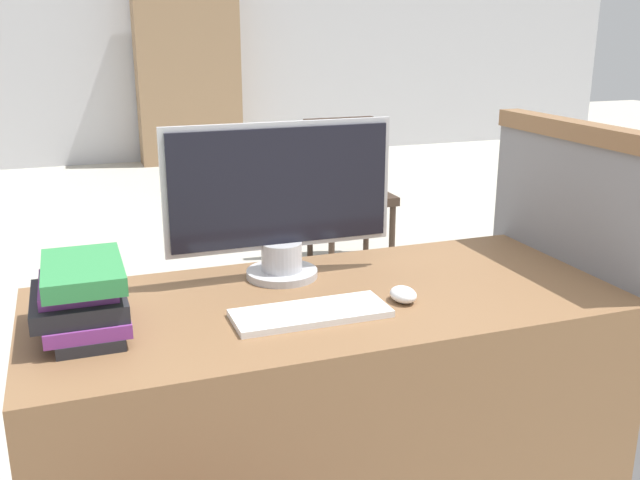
{
  "coord_description": "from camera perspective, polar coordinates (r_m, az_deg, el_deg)",
  "views": [
    {
      "loc": [
        -0.59,
        -1.24,
        1.39
      ],
      "look_at": [
        -0.03,
        0.3,
        0.9
      ],
      "focal_mm": 40.0,
      "sensor_mm": 36.0,
      "label": 1
    }
  ],
  "objects": [
    {
      "name": "wall_back",
      "position": [
        7.81,
        -16.18,
        16.18
      ],
      "size": [
        12.0,
        0.06,
        2.8
      ],
      "color": "silver",
      "rests_on": "ground_plane"
    },
    {
      "name": "bookshelf_far",
      "position": [
        7.67,
        -10.48,
        12.66
      ],
      "size": [
        1.05,
        0.32,
        1.76
      ],
      "color": "#9E7A56",
      "rests_on": "ground_plane"
    },
    {
      "name": "mouse",
      "position": [
        1.77,
        6.68,
        -4.34
      ],
      "size": [
        0.06,
        0.08,
        0.04
      ],
      "color": "white",
      "rests_on": "desk"
    },
    {
      "name": "book_stack",
      "position": [
        1.65,
        -18.47,
        -4.4
      ],
      "size": [
        0.2,
        0.28,
        0.16
      ],
      "color": "#232328",
      "rests_on": "desk"
    },
    {
      "name": "keyboard",
      "position": [
        1.68,
        -0.75,
        -5.88
      ],
      "size": [
        0.37,
        0.14,
        0.02
      ],
      "color": "white",
      "rests_on": "desk"
    },
    {
      "name": "far_chair",
      "position": [
        4.3,
        2.07,
        4.57
      ],
      "size": [
        0.44,
        0.44,
        0.86
      ],
      "rotation": [
        0.0,
        0.0,
        -0.89
      ],
      "color": "#38281E",
      "rests_on": "ground_plane"
    },
    {
      "name": "monitor",
      "position": [
        1.88,
        -3.17,
        3.13
      ],
      "size": [
        0.62,
        0.19,
        0.42
      ],
      "color": "#B7B7BC",
      "rests_on": "desk"
    },
    {
      "name": "carrel_divider",
      "position": [
        2.24,
        18.95,
        -5.5
      ],
      "size": [
        0.07,
        0.72,
        1.14
      ],
      "color": "slate",
      "rests_on": "ground_plane"
    },
    {
      "name": "desk",
      "position": [
        1.96,
        0.58,
        -14.69
      ],
      "size": [
        1.47,
        0.66,
        0.74
      ],
      "color": "brown",
      "rests_on": "ground_plane"
    }
  ]
}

